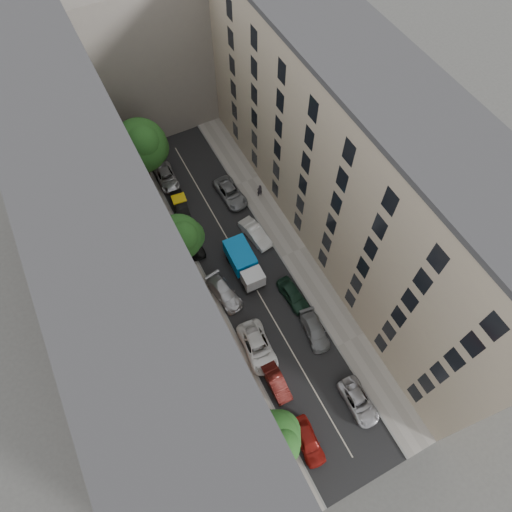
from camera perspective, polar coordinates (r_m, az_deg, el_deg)
ground at (r=47.27m, az=-1.12°, el=-2.18°), size 120.00×120.00×0.00m
road_surface at (r=47.26m, az=-1.12°, el=-2.17°), size 8.00×44.00×0.02m
sidewalk_left at (r=46.41m, az=-7.22°, el=-4.84°), size 3.00×44.00×0.15m
sidewalk_right at (r=48.61m, az=4.69°, el=0.47°), size 3.00×44.00×0.15m
building_left at (r=37.63m, az=-16.53°, el=-1.53°), size 8.00×44.00×20.00m
building_right at (r=42.83m, az=12.14°, el=10.27°), size 8.00×44.00×20.00m
building_endcap at (r=59.18m, az=-14.72°, el=24.15°), size 18.00×12.00×18.00m
tarp_truck at (r=46.24m, az=-1.53°, el=-0.88°), size 2.38×5.65×2.59m
car_left_0 at (r=41.47m, az=6.51°, el=-21.97°), size 2.01×4.37×1.45m
car_left_1 at (r=42.39m, az=2.53°, el=-15.43°), size 1.43×3.99×1.31m
car_left_2 at (r=43.22m, az=0.21°, el=-11.31°), size 2.94×5.60×1.50m
car_left_3 at (r=45.58m, az=-3.96°, el=-4.61°), size 2.62×4.94×1.37m
car_left_4 at (r=48.75m, az=-7.74°, el=1.48°), size 1.75×3.89×1.30m
car_left_5 at (r=52.03m, az=-9.46°, el=6.41°), size 1.78×4.04×1.29m
car_left_6 at (r=54.82m, az=-11.14°, el=9.66°), size 2.38×4.71×1.28m
car_right_0 at (r=42.90m, az=12.69°, el=-17.34°), size 2.19×4.60×1.27m
car_right_1 at (r=44.26m, az=7.35°, el=-9.23°), size 2.37×4.58×1.27m
car_right_2 at (r=45.48m, az=4.65°, el=-4.85°), size 1.94×4.31×1.44m
car_right_3 at (r=48.95m, az=-0.09°, el=2.84°), size 2.25×4.59×1.45m
car_right_4 at (r=52.31m, az=-3.22°, el=7.85°), size 2.59×5.14×1.39m
tree_near at (r=36.07m, az=2.27°, el=-22.09°), size 4.68×4.31×8.32m
tree_mid at (r=42.87m, az=-9.38°, el=2.15°), size 4.77×4.41×8.53m
tree_far at (r=50.77m, az=-14.09°, el=13.05°), size 5.95×5.77×9.15m
lamp_post at (r=41.88m, az=-6.58°, el=-5.95°), size 0.36×0.36×5.71m
pedestrian at (r=52.05m, az=0.45°, el=8.19°), size 0.64×0.43×1.75m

